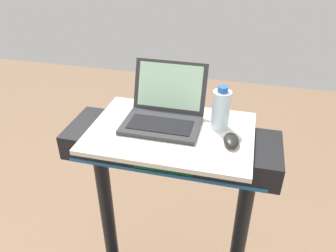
% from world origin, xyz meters
% --- Properties ---
extents(desk_board, '(0.67, 0.47, 0.02)m').
position_xyz_m(desk_board, '(0.00, 0.70, 1.17)').
color(desk_board, beige).
rests_on(desk_board, treadmill_base).
extents(laptop, '(0.32, 0.30, 0.22)m').
position_xyz_m(laptop, '(-0.05, 0.77, 1.23)').
color(laptop, '#2D2D30').
rests_on(laptop, desk_board).
extents(computer_mouse, '(0.07, 0.11, 0.03)m').
position_xyz_m(computer_mouse, '(0.25, 0.66, 1.20)').
color(computer_mouse, black).
rests_on(computer_mouse, desk_board).
extents(water_bottle, '(0.08, 0.08, 0.19)m').
position_xyz_m(water_bottle, '(0.19, 0.77, 1.27)').
color(water_bottle, silver).
rests_on(water_bottle, desk_board).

